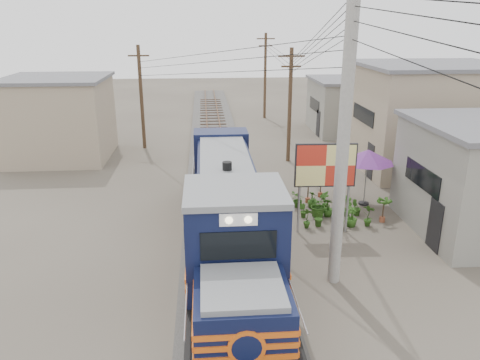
{
  "coord_description": "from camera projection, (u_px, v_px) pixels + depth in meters",
  "views": [
    {
      "loc": [
        -0.83,
        -14.35,
        8.5
      ],
      "look_at": [
        0.63,
        4.04,
        2.2
      ],
      "focal_mm": 35.0,
      "sensor_mm": 36.0,
      "label": 1
    }
  ],
  "objects": [
    {
      "name": "track",
      "position": [
        220.0,
        179.0,
        25.7
      ],
      "size": [
        1.15,
        70.0,
        0.12
      ],
      "color": "#51331E",
      "rests_on": "ground"
    },
    {
      "name": "vendor",
      "position": [
        341.0,
        185.0,
        23.37
      ],
      "size": [
        0.63,
        0.61,
        1.46
      ],
      "primitive_type": "imported",
      "rotation": [
        0.0,
        0.0,
        3.82
      ],
      "color": "black",
      "rests_on": "ground"
    },
    {
      "name": "shophouse_back",
      "position": [
        352.0,
        105.0,
        37.25
      ],
      "size": [
        6.3,
        6.3,
        4.2
      ],
      "color": "gray",
      "rests_on": "ground"
    },
    {
      "name": "ballast",
      "position": [
        220.0,
        182.0,
        25.76
      ],
      "size": [
        3.6,
        70.0,
        0.16
      ],
      "primitive_type": "cube",
      "color": "#595651",
      "rests_on": "ground"
    },
    {
      "name": "ground",
      "position": [
        231.0,
        277.0,
        16.35
      ],
      "size": [
        120.0,
        120.0,
        0.0
      ],
      "primitive_type": "plane",
      "color": "#473F35",
      "rests_on": "ground"
    },
    {
      "name": "market_umbrella",
      "position": [
        368.0,
        156.0,
        22.04
      ],
      "size": [
        2.76,
        2.76,
        2.76
      ],
      "rotation": [
        0.0,
        0.0,
        0.11
      ],
      "color": "black",
      "rests_on": "ground"
    },
    {
      "name": "shophouse_mid",
      "position": [
        429.0,
        117.0,
        27.6
      ],
      "size": [
        8.4,
        7.35,
        6.2
      ],
      "color": "gray",
      "rests_on": "ground"
    },
    {
      "name": "shophouse_left",
      "position": [
        59.0,
        118.0,
        29.85
      ],
      "size": [
        6.3,
        6.3,
        5.2
      ],
      "color": "gray",
      "rests_on": "ground"
    },
    {
      "name": "wooden_pole_far",
      "position": [
        265.0,
        74.0,
        41.85
      ],
      "size": [
        1.6,
        0.24,
        7.5
      ],
      "color": "#4C3826",
      "rests_on": "ground"
    },
    {
      "name": "utility_pole_main",
      "position": [
        343.0,
        139.0,
        14.53
      ],
      "size": [
        0.4,
        0.4,
        10.0
      ],
      "color": "#9E9B93",
      "rests_on": "ground"
    },
    {
      "name": "power_lines",
      "position": [
        216.0,
        42.0,
        21.91
      ],
      "size": [
        9.65,
        19.0,
        3.3
      ],
      "color": "black",
      "rests_on": "ground"
    },
    {
      "name": "plant_nursery",
      "position": [
        327.0,
        207.0,
        21.25
      ],
      "size": [
        3.38,
        3.29,
        1.13
      ],
      "color": "#285117",
      "rests_on": "ground"
    },
    {
      "name": "locomotive",
      "position": [
        228.0,
        215.0,
        17.23
      ],
      "size": [
        2.9,
        15.8,
        3.92
      ],
      "color": "black",
      "rests_on": "ground"
    },
    {
      "name": "billboard",
      "position": [
        325.0,
        168.0,
        18.92
      ],
      "size": [
        2.51,
        0.23,
        3.87
      ],
      "rotation": [
        0.0,
        0.0,
        -0.04
      ],
      "color": "#99999E",
      "rests_on": "ground"
    },
    {
      "name": "wooden_pole_mid",
      "position": [
        290.0,
        103.0,
        28.71
      ],
      "size": [
        1.6,
        0.24,
        7.0
      ],
      "color": "#4C3826",
      "rests_on": "ground"
    },
    {
      "name": "wooden_pole_left",
      "position": [
        141.0,
        95.0,
        31.77
      ],
      "size": [
        1.6,
        0.24,
        7.0
      ],
      "color": "#4C3826",
      "rests_on": "ground"
    }
  ]
}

